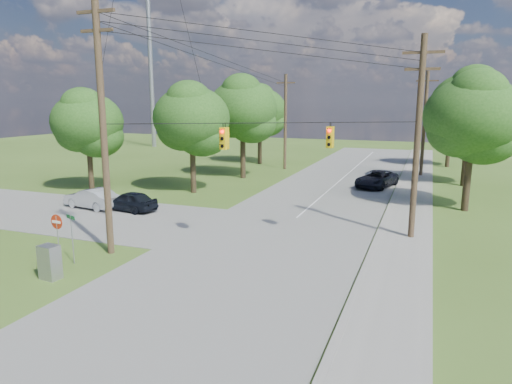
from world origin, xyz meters
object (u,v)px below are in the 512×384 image
at_px(pole_sw, 103,123).
at_px(pole_ne, 418,136).
at_px(car_cross_dark, 130,201).
at_px(pole_north_e, 424,123).
at_px(pole_north_w, 285,121).
at_px(car_main_north, 377,179).
at_px(do_not_enter_sign, 57,226).
at_px(control_cabinet, 50,262).
at_px(car_cross_silver, 92,198).

relative_size(pole_sw, pole_ne, 1.14).
bearing_deg(car_cross_dark, pole_ne, 97.20).
relative_size(pole_north_e, pole_north_w, 1.00).
xyz_separation_m(pole_ne, car_main_north, (-3.40, 14.48, -4.74)).
distance_m(pole_north_w, do_not_enter_sign, 31.34).
relative_size(pole_ne, car_cross_dark, 2.69).
bearing_deg(pole_north_w, control_cabinet, -89.66).
distance_m(pole_north_e, car_main_north, 9.35).
bearing_deg(pole_sw, car_cross_silver, 135.13).
bearing_deg(do_not_enter_sign, pole_north_e, 68.24).
bearing_deg(pole_sw, pole_ne, 29.38).
relative_size(car_cross_dark, car_main_north, 0.77).
height_order(car_cross_dark, do_not_enter_sign, do_not_enter_sign).
distance_m(car_main_north, control_cabinet, 27.67).
relative_size(pole_sw, pole_north_w, 1.20).
xyz_separation_m(pole_north_w, control_cabinet, (0.20, -33.20, -4.41)).
bearing_deg(car_main_north, pole_sw, -98.79).
bearing_deg(pole_north_e, pole_ne, -90.00).
distance_m(control_cabinet, do_not_enter_sign, 2.74).
relative_size(pole_north_e, car_main_north, 1.98).
relative_size(car_cross_dark, control_cabinet, 2.70).
bearing_deg(do_not_enter_sign, car_cross_dark, 110.40).
bearing_deg(do_not_enter_sign, car_main_north, 67.68).
relative_size(car_cross_silver, control_cabinet, 2.89).
bearing_deg(car_cross_silver, do_not_enter_sign, 41.63).
xyz_separation_m(car_cross_silver, car_main_north, (17.34, 14.87, 0.01)).
bearing_deg(car_cross_dark, do_not_enter_sign, 22.87).
relative_size(pole_sw, pole_north_e, 1.20).
xyz_separation_m(pole_ne, pole_north_w, (-13.90, 22.00, -0.34)).
relative_size(pole_north_e, control_cabinet, 6.92).
relative_size(car_main_north, do_not_enter_sign, 2.38).
bearing_deg(car_cross_silver, control_cabinet, 42.51).
distance_m(pole_ne, control_cabinet, 18.32).
bearing_deg(pole_ne, do_not_enter_sign, -149.17).
height_order(pole_sw, pole_north_e, pole_sw).
bearing_deg(pole_ne, car_cross_silver, -178.92).
bearing_deg(pole_north_e, pole_sw, -114.52).
bearing_deg(pole_ne, car_cross_dark, -179.64).
relative_size(pole_ne, car_cross_silver, 2.51).
xyz_separation_m(car_cross_silver, do_not_enter_sign, (5.49, -8.71, 0.84)).
xyz_separation_m(pole_north_w, car_main_north, (10.50, -7.52, -4.40)).
relative_size(pole_ne, pole_north_e, 1.05).
bearing_deg(control_cabinet, car_cross_dark, 116.63).
xyz_separation_m(car_main_north, control_cabinet, (-10.30, -25.68, -0.01)).
distance_m(pole_north_e, pole_north_w, 13.90).
bearing_deg(pole_north_w, pole_north_e, 0.00).
height_order(pole_sw, pole_north_w, pole_sw).
bearing_deg(pole_north_w, do_not_enter_sign, -92.49).
height_order(pole_sw, car_cross_silver, pole_sw).
relative_size(pole_ne, do_not_enter_sign, 4.95).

